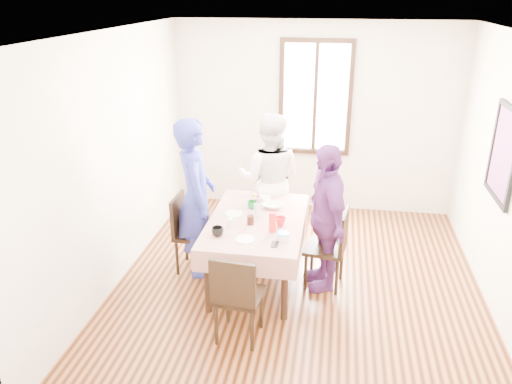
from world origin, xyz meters
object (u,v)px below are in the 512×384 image
at_px(dining_table, 257,251).
at_px(person_left, 195,198).
at_px(chair_right, 325,248).
at_px(chair_far, 269,208).
at_px(person_right, 325,218).
at_px(chair_near, 239,295).
at_px(person_far, 270,180).
at_px(chair_left, 195,234).

height_order(dining_table, person_left, person_left).
distance_m(chair_right, person_left, 1.54).
height_order(chair_far, person_right, person_right).
height_order(chair_right, chair_near, same).
height_order(dining_table, person_right, person_right).
bearing_deg(person_left, chair_far, -60.25).
relative_size(chair_right, chair_far, 1.00).
height_order(chair_far, chair_near, same).
height_order(chair_near, person_far, person_far).
bearing_deg(chair_right, chair_left, 94.80).
bearing_deg(chair_right, chair_far, 46.35).
height_order(dining_table, chair_far, chair_far).
bearing_deg(chair_far, chair_near, 90.21).
xyz_separation_m(chair_near, person_right, (0.73, 1.04, 0.36)).
bearing_deg(dining_table, chair_right, 3.48).
distance_m(chair_right, person_right, 0.36).
bearing_deg(person_far, dining_table, 91.17).
height_order(person_left, person_far, person_left).
relative_size(chair_right, person_right, 0.56).
bearing_deg(chair_near, chair_far, 95.44).
xyz_separation_m(chair_right, person_far, (-0.75, 0.93, 0.40)).
bearing_deg(dining_table, person_left, 169.39).
distance_m(chair_left, chair_far, 1.14).
height_order(chair_far, person_far, person_far).
xyz_separation_m(person_left, person_right, (1.45, -0.09, -0.09)).
xyz_separation_m(person_left, person_far, (0.73, 0.84, -0.06)).
bearing_deg(chair_right, chair_near, 152.71).
distance_m(chair_left, person_right, 1.52).
distance_m(dining_table, chair_right, 0.75).
xyz_separation_m(chair_left, chair_far, (0.75, 0.86, 0.00)).
bearing_deg(chair_left, person_left, 91.09).
height_order(dining_table, chair_left, chair_left).
xyz_separation_m(dining_table, chair_far, (0.00, 1.00, 0.08)).
bearing_deg(chair_far, dining_table, 90.21).
bearing_deg(person_right, dining_table, -105.14).
distance_m(chair_right, chair_far, 1.21).
bearing_deg(chair_left, person_right, 87.57).
xyz_separation_m(person_far, person_right, (0.73, -0.93, -0.04)).
distance_m(person_far, person_right, 1.18).
xyz_separation_m(chair_near, person_left, (-0.73, 1.13, 0.45)).
relative_size(dining_table, person_right, 0.89).
xyz_separation_m(chair_left, person_right, (1.47, -0.09, 0.36)).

